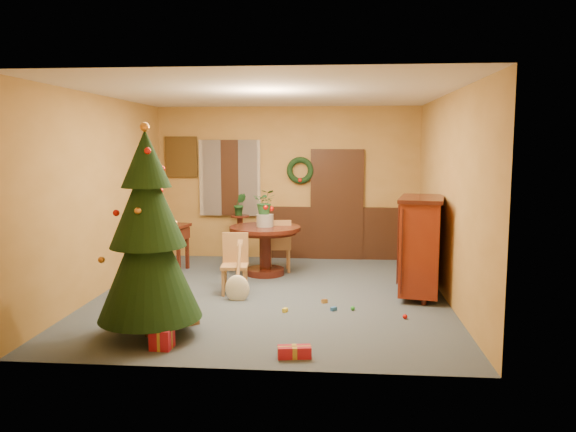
# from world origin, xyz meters

# --- Properties ---
(room_envelope) EXTENTS (5.50, 5.50, 5.50)m
(room_envelope) POSITION_xyz_m (0.21, 2.70, 1.12)
(room_envelope) COLOR #34404C
(room_envelope) RESTS_ON ground
(dining_table) EXTENTS (1.20, 1.20, 0.82)m
(dining_table) POSITION_xyz_m (-0.25, 1.27, 0.58)
(dining_table) COLOR black
(dining_table) RESTS_ON floor
(urn) EXTENTS (0.28, 0.28, 0.21)m
(urn) POSITION_xyz_m (-0.25, 1.27, 0.93)
(urn) COLOR slate
(urn) RESTS_ON dining_table
(centerpiece_plant) EXTENTS (0.37, 0.32, 0.41)m
(centerpiece_plant) POSITION_xyz_m (-0.25, 1.27, 1.24)
(centerpiece_plant) COLOR #1E4C23
(centerpiece_plant) RESTS_ON urn
(chair_near) EXTENTS (0.41, 0.41, 0.89)m
(chair_near) POSITION_xyz_m (-0.55, 0.10, 0.47)
(chair_near) COLOR #9A623D
(chair_near) RESTS_ON floor
(chair_far) EXTENTS (0.45, 0.45, 0.91)m
(chair_far) POSITION_xyz_m (-0.03, 1.51, 0.49)
(chair_far) COLOR #9A623D
(chair_far) RESTS_ON floor
(guitar) EXTENTS (0.40, 0.56, 0.80)m
(guitar) POSITION_xyz_m (-0.44, -0.32, 0.41)
(guitar) COLOR beige
(guitar) RESTS_ON floor
(plant_stand) EXTENTS (0.34, 0.34, 0.88)m
(plant_stand) POSITION_xyz_m (-0.84, 2.26, 0.55)
(plant_stand) COLOR black
(plant_stand) RESTS_ON floor
(stand_plant) EXTENTS (0.26, 0.23, 0.41)m
(stand_plant) POSITION_xyz_m (-0.84, 2.26, 1.09)
(stand_plant) COLOR #19471E
(stand_plant) RESTS_ON plant_stand
(christmas_tree) EXTENTS (1.18, 1.18, 2.43)m
(christmas_tree) POSITION_xyz_m (-1.18, -1.86, 1.15)
(christmas_tree) COLOR #382111
(christmas_tree) RESTS_ON floor
(writing_desk) EXTENTS (0.99, 0.63, 0.81)m
(writing_desk) POSITION_xyz_m (-2.10, 1.54, 0.61)
(writing_desk) COLOR black
(writing_desk) RESTS_ON floor
(sideboard) EXTENTS (0.80, 1.22, 1.45)m
(sideboard) POSITION_xyz_m (2.15, 0.12, 0.77)
(sideboard) COLOR #5D140A
(sideboard) RESTS_ON floor
(gift_a) EXTENTS (0.40, 0.37, 0.18)m
(gift_a) POSITION_xyz_m (-1.52, -0.88, 0.09)
(gift_a) COLOR brown
(gift_a) RESTS_ON floor
(gift_b) EXTENTS (0.23, 0.23, 0.22)m
(gift_b) POSITION_xyz_m (-0.93, -2.26, 0.11)
(gift_b) COLOR maroon
(gift_b) RESTS_ON floor
(gift_c) EXTENTS (0.34, 0.33, 0.16)m
(gift_c) POSITION_xyz_m (-0.89, -1.43, 0.08)
(gift_c) COLOR brown
(gift_c) RESTS_ON floor
(gift_d) EXTENTS (0.36, 0.19, 0.12)m
(gift_d) POSITION_xyz_m (0.52, -2.40, 0.06)
(gift_d) COLOR maroon
(gift_d) RESTS_ON floor
(toy_a) EXTENTS (0.09, 0.09, 0.05)m
(toy_a) POSITION_xyz_m (0.91, -0.71, 0.03)
(toy_a) COLOR #24599F
(toy_a) RESTS_ON floor
(toy_b) EXTENTS (0.06, 0.06, 0.06)m
(toy_b) POSITION_xyz_m (1.17, -0.68, 0.03)
(toy_b) COLOR #25882C
(toy_b) RESTS_ON floor
(toy_c) EXTENTS (0.08, 0.09, 0.05)m
(toy_c) POSITION_xyz_m (0.28, -0.83, 0.03)
(toy_c) COLOR gold
(toy_c) RESTS_ON floor
(toy_d) EXTENTS (0.06, 0.06, 0.06)m
(toy_d) POSITION_xyz_m (1.81, -0.99, 0.03)
(toy_d) COLOR red
(toy_d) RESTS_ON floor
(toy_e) EXTENTS (0.09, 0.09, 0.05)m
(toy_e) POSITION_xyz_m (0.79, -0.36, 0.03)
(toy_e) COLOR orange
(toy_e) RESTS_ON floor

